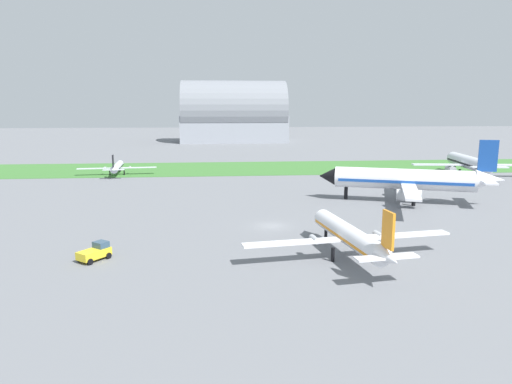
# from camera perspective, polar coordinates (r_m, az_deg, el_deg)

# --- Properties ---
(ground_plane) EXTENTS (600.00, 600.00, 0.00)m
(ground_plane) POSITION_cam_1_polar(r_m,az_deg,el_deg) (67.44, 1.92, -4.19)
(ground_plane) COLOR slate
(grass_taxiway_strip) EXTENTS (360.00, 28.00, 0.08)m
(grass_taxiway_strip) POSITION_cam_1_polar(r_m,az_deg,el_deg) (128.33, -1.40, 2.94)
(grass_taxiway_strip) COLOR #3D7533
(grass_taxiway_strip) RESTS_ON ground_plane
(airplane_foreground_turboprop) EXTENTS (24.79, 21.29, 7.44)m
(airplane_foreground_turboprop) POSITION_cam_1_polar(r_m,az_deg,el_deg) (53.94, 11.41, -5.22)
(airplane_foreground_turboprop) COLOR white
(airplane_foreground_turboprop) RESTS_ON ground_plane
(airplane_taxiing_turboprop) EXTENTS (19.22, 16.47, 5.75)m
(airplane_taxiing_turboprop) POSITION_cam_1_polar(r_m,az_deg,el_deg) (120.64, -16.70, 2.99)
(airplane_taxiing_turboprop) COLOR silver
(airplane_taxiing_turboprop) RESTS_ON ground_plane
(airplane_parked_jet_far) EXTENTS (27.03, 26.60, 9.57)m
(airplane_parked_jet_far) POSITION_cam_1_polar(r_m,az_deg,el_deg) (123.86, 24.72, 3.28)
(airplane_parked_jet_far) COLOR silver
(airplane_parked_jet_far) RESTS_ON ground_plane
(airplane_midfield_jet) EXTENTS (30.96, 31.22, 11.44)m
(airplane_midfield_jet) POSITION_cam_1_polar(r_m,az_deg,el_deg) (87.18, 18.11, 1.45)
(airplane_midfield_jet) COLOR white
(airplane_midfield_jet) RESTS_ON ground_plane
(pushback_tug_near_gate) EXTENTS (3.63, 3.95, 1.95)m
(pushback_tug_near_gate) POSITION_cam_1_polar(r_m,az_deg,el_deg) (55.86, -19.15, -6.99)
(pushback_tug_near_gate) COLOR yellow
(pushback_tug_near_gate) RESTS_ON ground_plane
(hangar_distant) EXTENTS (49.21, 27.22, 28.36)m
(hangar_distant) POSITION_cam_1_polar(r_m,az_deg,el_deg) (221.89, -2.76, 9.35)
(hangar_distant) COLOR #9399A3
(hangar_distant) RESTS_ON ground_plane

